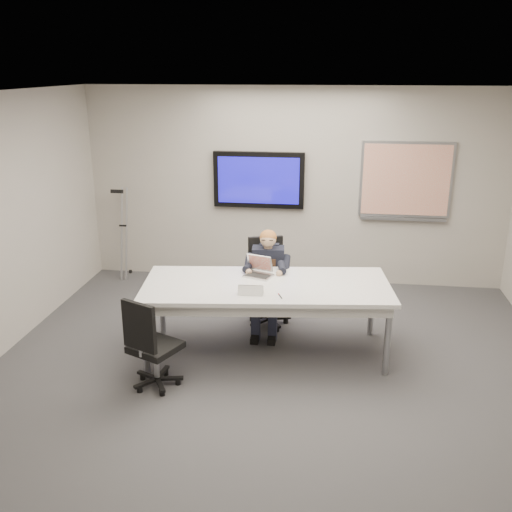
# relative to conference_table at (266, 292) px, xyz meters

# --- Properties ---
(floor) EXTENTS (6.00, 6.00, 0.02)m
(floor) POSITION_rel_conference_table_xyz_m (0.11, -0.65, -0.72)
(floor) COLOR #3D3D3F
(floor) RESTS_ON ground
(ceiling) EXTENTS (6.00, 6.00, 0.02)m
(ceiling) POSITION_rel_conference_table_xyz_m (0.11, -0.65, 2.08)
(ceiling) COLOR silver
(ceiling) RESTS_ON wall_back
(wall_back) EXTENTS (6.00, 0.02, 2.80)m
(wall_back) POSITION_rel_conference_table_xyz_m (0.11, 2.35, 0.68)
(wall_back) COLOR #ACA69C
(wall_back) RESTS_ON ground
(wall_front) EXTENTS (6.00, 0.02, 2.80)m
(wall_front) POSITION_rel_conference_table_xyz_m (0.11, -3.65, 0.68)
(wall_front) COLOR #ACA69C
(wall_front) RESTS_ON ground
(conference_table) EXTENTS (2.76, 1.40, 0.82)m
(conference_table) POSITION_rel_conference_table_xyz_m (0.00, 0.00, 0.00)
(conference_table) COLOR white
(conference_table) RESTS_ON ground
(tv_display) EXTENTS (1.30, 0.09, 0.80)m
(tv_display) POSITION_rel_conference_table_xyz_m (-0.39, 2.30, 0.78)
(tv_display) COLOR black
(tv_display) RESTS_ON wall_back
(whiteboard) EXTENTS (1.25, 0.08, 1.10)m
(whiteboard) POSITION_rel_conference_table_xyz_m (1.66, 2.32, 0.81)
(whiteboard) COLOR #92949A
(whiteboard) RESTS_ON wall_back
(office_chair_far) EXTENTS (0.63, 0.63, 1.07)m
(office_chair_far) POSITION_rel_conference_table_xyz_m (-0.07, 0.77, -0.39)
(office_chair_far) COLOR black
(office_chair_far) RESTS_ON ground
(office_chair_near) EXTENTS (0.61, 0.61, 0.97)m
(office_chair_near) POSITION_rel_conference_table_xyz_m (-1.01, -0.88, -0.42)
(office_chair_near) COLOR black
(office_chair_near) RESTS_ON ground
(seated_person) EXTENTS (0.40, 0.68, 1.23)m
(seated_person) POSITION_rel_conference_table_xyz_m (-0.06, 0.53, -0.23)
(seated_person) COLOR #202336
(seated_person) RESTS_ON office_chair_far
(crutch) EXTENTS (0.24, 0.70, 1.46)m
(crutch) POSITION_rel_conference_table_xyz_m (-2.38, 2.12, -0.02)
(crutch) COLOR #9C9EA4
(crutch) RESTS_ON ground
(laptop) EXTENTS (0.35, 0.37, 0.21)m
(laptop) POSITION_rel_conference_table_xyz_m (-0.12, 0.27, 0.15)
(laptop) COLOR silver
(laptop) RESTS_ON conference_table
(name_tent) EXTENTS (0.26, 0.08, 0.10)m
(name_tent) POSITION_rel_conference_table_xyz_m (-0.13, -0.32, 0.15)
(name_tent) COLOR silver
(name_tent) RESTS_ON conference_table
(pen) EXTENTS (0.06, 0.13, 0.01)m
(pen) POSITION_rel_conference_table_xyz_m (0.18, -0.33, 0.10)
(pen) COLOR black
(pen) RESTS_ON conference_table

